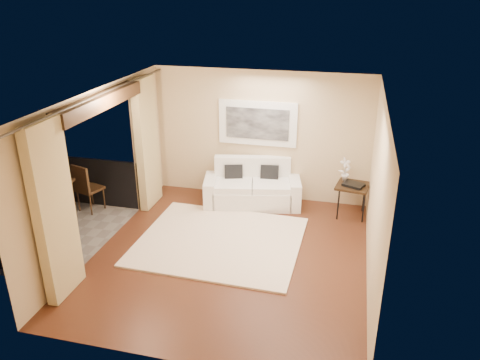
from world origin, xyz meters
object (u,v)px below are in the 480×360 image
(balcony_chair_near, at_px, (16,226))
(ice_bucket, at_px, (42,177))
(bistro_table, at_px, (50,187))
(sofa, at_px, (252,188))
(orchid, at_px, (345,170))
(balcony_chair_far, at_px, (85,185))
(side_table, at_px, (352,188))

(balcony_chair_near, distance_m, ice_bucket, 1.37)
(bistro_table, bearing_deg, sofa, 26.21)
(sofa, bearing_deg, orchid, -9.25)
(balcony_chair_far, bearing_deg, bistro_table, 71.46)
(balcony_chair_far, bearing_deg, ice_bucket, 58.30)
(side_table, height_order, balcony_chair_near, balcony_chair_near)
(ice_bucket, bearing_deg, orchid, 17.70)
(sofa, xyz_separation_m, ice_bucket, (-3.68, -1.68, 0.57))
(balcony_chair_far, distance_m, balcony_chair_near, 1.78)
(orchid, xyz_separation_m, bistro_table, (-5.36, -1.82, -0.17))
(sofa, distance_m, orchid, 1.93)
(sofa, relative_size, balcony_chair_near, 2.14)
(sofa, relative_size, orchid, 4.42)
(balcony_chair_far, xyz_separation_m, balcony_chair_near, (-0.21, -1.77, -0.02))
(balcony_chair_far, bearing_deg, balcony_chair_near, 100.56)
(bistro_table, xyz_separation_m, ice_bucket, (-0.17, 0.05, 0.18))
(side_table, relative_size, balcony_chair_far, 0.68)
(side_table, height_order, balcony_chair_far, balcony_chair_far)
(bistro_table, bearing_deg, balcony_chair_far, 54.09)
(side_table, height_order, orchid, orchid)
(balcony_chair_near, bearing_deg, bistro_table, 105.71)
(sofa, xyz_separation_m, orchid, (1.84, 0.09, 0.56))
(sofa, distance_m, side_table, 2.03)
(orchid, relative_size, bistro_table, 0.59)
(sofa, xyz_separation_m, balcony_chair_near, (-3.33, -2.96, 0.23))
(balcony_chair_near, bearing_deg, sofa, 48.84)
(balcony_chair_far, xyz_separation_m, ice_bucket, (-0.56, -0.49, 0.32))
(side_table, xyz_separation_m, bistro_table, (-5.53, -1.64, 0.13))
(balcony_chair_far, distance_m, ice_bucket, 0.81)
(orchid, relative_size, balcony_chair_near, 0.49)
(sofa, distance_m, bistro_table, 3.94)
(bistro_table, distance_m, balcony_chair_far, 0.68)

